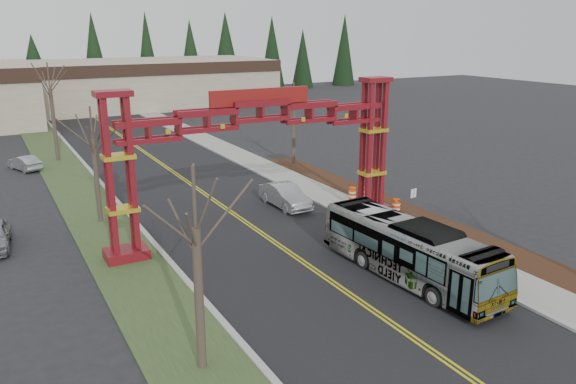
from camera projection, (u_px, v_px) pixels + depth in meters
road at (218, 203)px, 39.37m from camera, size 12.00×110.00×0.02m
lane_line_left at (216, 203)px, 39.31m from camera, size 0.12×100.00×0.01m
lane_line_right at (219, 203)px, 39.42m from camera, size 0.12×100.00×0.01m
curb_right at (294, 190)px, 42.21m from camera, size 0.30×110.00×0.15m
sidewalk_right at (310, 188)px, 42.88m from camera, size 2.60×110.00×0.14m
landscape_strip at (488, 246)px, 31.48m from camera, size 2.60×50.00×0.12m
grass_median at (100, 221)px, 35.66m from camera, size 4.00×110.00×0.08m
curb_left at (130, 216)px, 36.50m from camera, size 0.30×110.00×0.15m
gateway_arch at (261, 135)px, 31.81m from camera, size 18.20×1.60×8.90m
retail_building_east at (145, 83)px, 89.22m from camera, size 38.00×20.30×7.00m
conifer_treeline at (67, 61)px, 93.99m from camera, size 116.10×5.60×13.00m
transit_bus at (409, 250)px, 27.17m from camera, size 3.09×10.71×2.95m
silver_sedan at (285, 196)px, 38.37m from camera, size 1.81×4.84×1.58m
parked_car_far_a at (24, 163)px, 48.43m from camera, size 2.67×4.08×1.27m
bare_tree_median_near at (196, 230)px, 18.78m from camera, size 3.29×3.29×7.51m
bare_tree_median_mid at (93, 140)px, 34.07m from camera, size 3.06×3.06×7.33m
bare_tree_median_far at (50, 89)px, 50.13m from camera, size 3.47×3.47×8.93m
bare_tree_right_far at (294, 107)px, 48.32m from camera, size 3.19×3.19×7.44m
street_sign at (413, 198)px, 35.38m from camera, size 0.48×0.11×2.11m
barrel_south at (396, 206)px, 37.10m from camera, size 0.53×0.53×0.98m
barrel_mid at (352, 194)px, 39.80m from camera, size 0.54×0.54×0.99m
barrel_north at (364, 193)px, 40.17m from camera, size 0.49×0.49×0.92m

